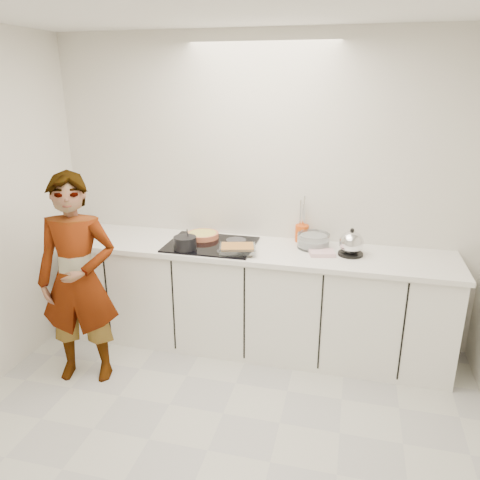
% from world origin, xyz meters
% --- Properties ---
extents(floor, '(3.60, 3.20, 0.00)m').
position_xyz_m(floor, '(0.00, 0.00, 0.00)').
color(floor, beige).
rests_on(floor, ground).
extents(wall_back, '(3.60, 0.00, 2.60)m').
position_xyz_m(wall_back, '(0.00, 1.60, 1.30)').
color(wall_back, silver).
rests_on(wall_back, ground).
extents(base_cabinets, '(3.20, 0.58, 0.87)m').
position_xyz_m(base_cabinets, '(0.00, 1.28, 0.43)').
color(base_cabinets, white).
rests_on(base_cabinets, floor).
extents(countertop, '(3.24, 0.64, 0.04)m').
position_xyz_m(countertop, '(0.00, 1.28, 0.89)').
color(countertop, white).
rests_on(countertop, base_cabinets).
extents(hob, '(0.72, 0.54, 0.01)m').
position_xyz_m(hob, '(-0.35, 1.26, 0.92)').
color(hob, black).
rests_on(hob, countertop).
extents(tart_dish, '(0.32, 0.32, 0.04)m').
position_xyz_m(tart_dish, '(-0.47, 1.39, 0.95)').
color(tart_dish, '#CE6945').
rests_on(tart_dish, hob).
extents(saucepan, '(0.21, 0.21, 0.17)m').
position_xyz_m(saucepan, '(-0.51, 1.09, 0.98)').
color(saucepan, black).
rests_on(saucepan, hob).
extents(baking_dish, '(0.32, 0.27, 0.05)m').
position_xyz_m(baking_dish, '(-0.09, 1.12, 0.95)').
color(baking_dish, silver).
rests_on(baking_dish, hob).
extents(mixing_bowl, '(0.34, 0.34, 0.12)m').
position_xyz_m(mixing_bowl, '(0.48, 1.40, 0.97)').
color(mixing_bowl, silver).
rests_on(mixing_bowl, countertop).
extents(tea_towel, '(0.22, 0.18, 0.03)m').
position_xyz_m(tea_towel, '(0.56, 1.25, 0.93)').
color(tea_towel, white).
rests_on(tea_towel, countertop).
extents(kettle, '(0.19, 0.19, 0.22)m').
position_xyz_m(kettle, '(0.78, 1.30, 1.00)').
color(kettle, black).
rests_on(kettle, countertop).
extents(utensil_crock, '(0.13, 0.13, 0.14)m').
position_xyz_m(utensil_crock, '(0.37, 1.54, 0.98)').
color(utensil_crock, '#D4470B').
rests_on(utensil_crock, countertop).
extents(cook, '(0.66, 0.51, 1.61)m').
position_xyz_m(cook, '(-1.16, 0.55, 0.81)').
color(cook, white).
rests_on(cook, floor).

